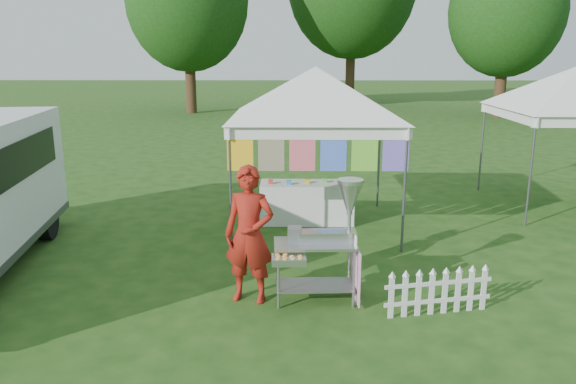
{
  "coord_description": "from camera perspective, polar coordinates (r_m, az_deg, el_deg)",
  "views": [
    {
      "loc": [
        -0.38,
        -6.81,
        3.26
      ],
      "look_at": [
        -0.48,
        1.79,
        1.1
      ],
      "focal_mm": 35.0,
      "sensor_mm": 36.0,
      "label": 1
    }
  ],
  "objects": [
    {
      "name": "tree_left",
      "position": [
        31.42,
        -10.19,
        18.58
      ],
      "size": [
        6.4,
        6.4,
        9.53
      ],
      "color": "#382514",
      "rests_on": "ground"
    },
    {
      "name": "ground",
      "position": [
        7.56,
        3.53,
        -11.48
      ],
      "size": [
        120.0,
        120.0,
        0.0
      ],
      "primitive_type": "plane",
      "color": "#1E4413",
      "rests_on": "ground"
    },
    {
      "name": "canopy_main",
      "position": [
        10.31,
        2.82,
        12.57
      ],
      "size": [
        4.24,
        4.24,
        3.45
      ],
      "color": "#59595E",
      "rests_on": "ground"
    },
    {
      "name": "vendor",
      "position": [
        7.4,
        -3.95,
        -4.35
      ],
      "size": [
        0.75,
        0.58,
        1.84
      ],
      "primitive_type": "imported",
      "rotation": [
        0.0,
        0.0,
        -0.22
      ],
      "color": "maroon",
      "rests_on": "ground"
    },
    {
      "name": "display_table",
      "position": [
        10.97,
        1.91,
        -1.06
      ],
      "size": [
        1.8,
        0.7,
        0.78
      ],
      "primitive_type": "cube",
      "color": "white",
      "rests_on": "ground"
    },
    {
      "name": "donut_cart",
      "position": [
        7.35,
        4.17,
        -4.03
      ],
      "size": [
        1.19,
        0.86,
        1.66
      ],
      "rotation": [
        0.0,
        0.0,
        0.05
      ],
      "color": "gray",
      "rests_on": "ground"
    },
    {
      "name": "tree_right",
      "position": [
        30.68,
        21.37,
        16.76
      ],
      "size": [
        5.6,
        5.6,
        8.42
      ],
      "color": "#382514",
      "rests_on": "ground"
    },
    {
      "name": "picket_fence",
      "position": [
        7.46,
        15.02,
        -9.87
      ],
      "size": [
        1.41,
        0.32,
        0.56
      ],
      "rotation": [
        0.0,
        0.0,
        0.21
      ],
      "color": "silver",
      "rests_on": "ground"
    }
  ]
}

